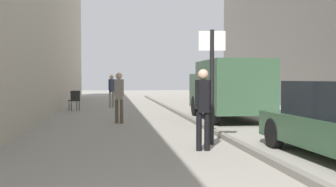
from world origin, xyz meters
name	(u,v)px	position (x,y,z in m)	size (l,w,h in m)	color
ground_plane	(146,122)	(0.00, 12.00, 0.00)	(80.00, 80.00, 0.00)	gray
kerb_strip	(191,119)	(1.58, 12.00, 0.06)	(0.16, 40.00, 0.12)	slate
pedestrian_main_foreground	(112,89)	(-1.19, 19.53, 0.98)	(0.32, 0.25, 1.69)	gray
pedestrian_mid_block	(119,94)	(-0.95, 11.62, 0.98)	(0.32, 0.25, 1.70)	brown
pedestrian_far_crossing	(203,104)	(0.69, 6.01, 0.98)	(0.34, 0.22, 1.69)	black
delivery_van	(229,88)	(3.04, 12.35, 1.16)	(2.09, 5.03, 2.14)	#335138
street_sign_post	(212,77)	(1.06, 6.79, 1.55)	(0.60, 0.13, 2.60)	black
cafe_chair_near_window	(75,99)	(-2.91, 17.47, 0.55)	(0.57, 0.57, 0.94)	black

